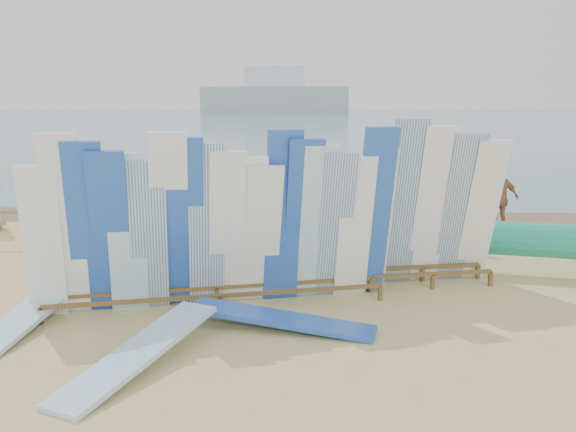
# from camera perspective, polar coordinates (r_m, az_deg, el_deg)

# --- Properties ---
(ground) EXTENTS (160.00, 160.00, 0.00)m
(ground) POSITION_cam_1_polar(r_m,az_deg,el_deg) (10.89, -11.33, -6.84)
(ground) COLOR #CDBB76
(ground) RESTS_ON ground
(ocean) EXTENTS (320.00, 240.00, 0.02)m
(ocean) POSITION_cam_1_polar(r_m,az_deg,el_deg) (138.11, 2.11, 9.22)
(ocean) COLOR slate
(ocean) RESTS_ON ground
(wet_sand_strip) EXTENTS (40.00, 2.60, 0.01)m
(wet_sand_strip) POSITION_cam_1_polar(r_m,az_deg,el_deg) (17.75, -5.57, 0.07)
(wet_sand_strip) COLOR brown
(wet_sand_strip) RESTS_ON ground
(distant_ship) EXTENTS (45.00, 8.00, 14.00)m
(distant_ship) POSITION_cam_1_polar(r_m,az_deg,el_deg) (190.63, -1.25, 11.19)
(distant_ship) COLOR #999EA3
(distant_ship) RESTS_ON ocean
(fence) EXTENTS (12.08, 0.08, 0.90)m
(fence) POSITION_cam_1_polar(r_m,az_deg,el_deg) (13.57, -8.29, -0.54)
(fence) COLOR #726956
(fence) RESTS_ON ground
(main_surfboard_rack) EXTENTS (5.68, 2.08, 2.86)m
(main_surfboard_rack) POSITION_cam_1_polar(r_m,az_deg,el_deg) (9.58, -6.63, -1.19)
(main_surfboard_rack) COLOR brown
(main_surfboard_rack) RESTS_ON ground
(side_surfboard_rack) EXTENTS (2.66, 1.29, 2.97)m
(side_surfboard_rack) POSITION_cam_1_polar(r_m,az_deg,el_deg) (10.96, 13.18, 0.42)
(side_surfboard_rack) COLOR brown
(side_surfboard_rack) RESTS_ON ground
(outrigger_canoe) EXTENTS (7.18, 2.05, 1.03)m
(outrigger_canoe) POSITION_cam_1_polar(r_m,az_deg,el_deg) (12.22, 20.13, -2.20)
(outrigger_canoe) COLOR brown
(outrigger_canoe) RESTS_ON ground
(vendor_table) EXTENTS (0.90, 0.65, 1.15)m
(vendor_table) POSITION_cam_1_polar(r_m,az_deg,el_deg) (10.96, 6.29, -4.50)
(vendor_table) COLOR brown
(vendor_table) RESTS_ON ground
(flat_board_b) EXTENTS (1.54, 2.70, 0.42)m
(flat_board_b) POSITION_cam_1_polar(r_m,az_deg,el_deg) (7.95, -13.71, -13.62)
(flat_board_b) COLOR #8DBFE2
(flat_board_b) RESTS_ON ground
(flat_board_d) EXTENTS (2.75, 1.04, 0.29)m
(flat_board_d) POSITION_cam_1_polar(r_m,az_deg,el_deg) (8.95, -0.58, -10.51)
(flat_board_d) COLOR blue
(flat_board_d) RESTS_ON ground
(flat_board_a) EXTENTS (0.81, 2.73, 0.35)m
(flat_board_a) POSITION_cam_1_polar(r_m,az_deg,el_deg) (9.85, -22.99, -9.38)
(flat_board_a) COLOR #8DBFE2
(flat_board_a) RESTS_ON ground
(beach_chair_left) EXTENTS (0.76, 0.77, 0.88)m
(beach_chair_left) POSITION_cam_1_polar(r_m,az_deg,el_deg) (14.06, -7.05, -1.68)
(beach_chair_left) COLOR #B31A13
(beach_chair_left) RESTS_ON ground
(beach_chair_right) EXTENTS (0.71, 0.73, 0.93)m
(beach_chair_right) POSITION_cam_1_polar(r_m,az_deg,el_deg) (14.38, -3.81, -1.29)
(beach_chair_right) COLOR #B31A13
(beach_chair_right) RESTS_ON ground
(stroller) EXTENTS (0.70, 0.92, 1.17)m
(stroller) POSITION_cam_1_polar(r_m,az_deg,el_deg) (14.03, -2.76, -0.75)
(stroller) COLOR #B31A13
(stroller) RESTS_ON ground
(beachgoer_10) EXTENTS (1.08, 0.68, 1.72)m
(beachgoer_10) POSITION_cam_1_polar(r_m,az_deg,el_deg) (16.08, 19.19, 1.53)
(beachgoer_10) COLOR #8C6042
(beachgoer_10) RESTS_ON ground
(beachgoer_extra_0) EXTENTS (1.07, 0.68, 1.53)m
(beachgoer_extra_0) POSITION_cam_1_polar(r_m,az_deg,el_deg) (15.63, 16.82, 1.09)
(beachgoer_extra_0) COLOR tan
(beachgoer_extra_0) RESTS_ON ground
(beachgoer_3) EXTENTS (1.02, 1.12, 1.67)m
(beachgoer_3) POSITION_cam_1_polar(r_m,az_deg,el_deg) (15.67, -12.28, 1.57)
(beachgoer_3) COLOR tan
(beachgoer_3) RESTS_ON ground
(beachgoer_7) EXTENTS (0.64, 0.77, 1.84)m
(beachgoer_7) POSITION_cam_1_polar(r_m,az_deg,el_deg) (15.24, 4.82, 1.86)
(beachgoer_7) COLOR #8C6042
(beachgoer_7) RESTS_ON ground
(beachgoer_4) EXTENTS (0.84, 1.07, 1.69)m
(beachgoer_4) POSITION_cam_1_polar(r_m,az_deg,el_deg) (14.71, -7.23, 1.19)
(beachgoer_4) COLOR #8C6042
(beachgoer_4) RESTS_ON ground
(beachgoer_9) EXTENTS (1.03, 1.18, 1.73)m
(beachgoer_9) POSITION_cam_1_polar(r_m,az_deg,el_deg) (15.59, 9.48, 1.74)
(beachgoer_9) COLOR tan
(beachgoer_9) RESTS_ON ground
(beachgoer_extra_1) EXTENTS (0.68, 1.00, 1.58)m
(beachgoer_extra_1) POSITION_cam_1_polar(r_m,az_deg,el_deg) (18.43, -19.99, 2.35)
(beachgoer_extra_1) COLOR #8C6042
(beachgoer_extra_1) RESTS_ON ground
(beachgoer_2) EXTENTS (1.02, 0.85, 1.89)m
(beachgoer_2) POSITION_cam_1_polar(r_m,az_deg,el_deg) (16.23, -18.25, 1.98)
(beachgoer_2) COLOR beige
(beachgoer_2) RESTS_ON ground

